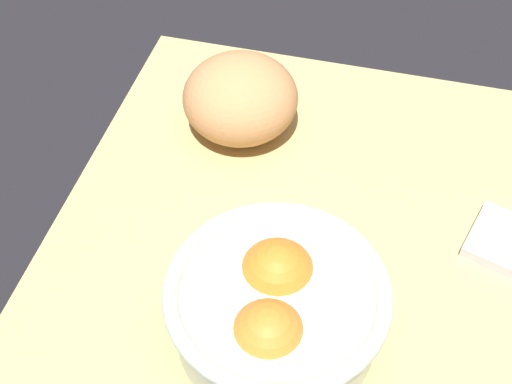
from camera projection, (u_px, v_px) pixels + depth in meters
ground_plane at (405, 249)px, 80.89cm from camera, size 80.89×60.45×3.00cm
fruit_bowl at (276, 308)px, 66.71cm from camera, size 21.56×21.56×11.03cm
bread_loaf at (240, 98)px, 88.46cm from camera, size 17.51×17.43×10.31cm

